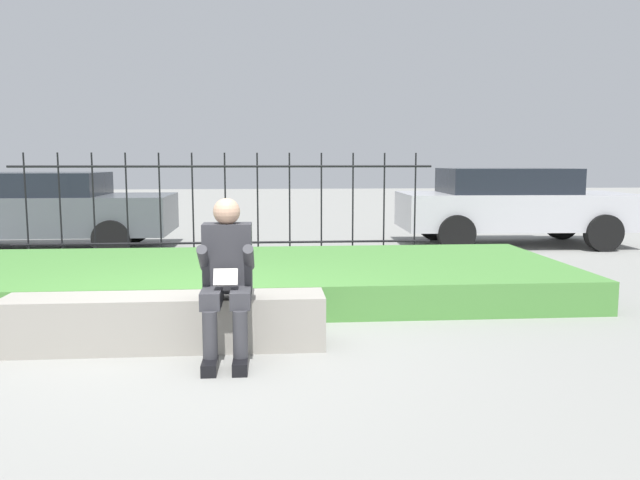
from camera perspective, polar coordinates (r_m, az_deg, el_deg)
The scene contains 7 objects.
ground_plane at distance 5.31m, azimuth -11.58°, elevation -9.61°, with size 60.00×60.00×0.00m, color gray.
stone_bench at distance 5.29m, azimuth -13.89°, elevation -7.55°, with size 2.59×0.46×0.44m.
person_seated_reader at distance 4.87m, azimuth -8.51°, elevation -2.92°, with size 0.42×0.73×1.24m.
grass_berm at distance 7.34m, azimuth -9.62°, elevation -3.50°, with size 8.12×2.88×0.35m.
iron_fence at distance 9.25m, azimuth -8.64°, elevation 3.00°, with size 6.12×0.03×1.65m.
car_parked_right at distance 11.88m, azimuth 17.13°, elevation 3.14°, with size 4.15×2.02×1.40m.
car_parked_left at distance 11.72m, azimuth -24.25°, elevation 2.64°, with size 4.38×1.99×1.34m.
Camera 1 is at (0.65, -5.05, 1.52)m, focal length 35.00 mm.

